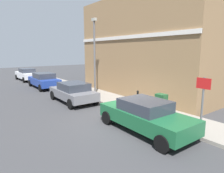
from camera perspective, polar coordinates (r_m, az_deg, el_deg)
The scene contains 11 objects.
ground at distance 10.09m, azimuth 3.55°, elevation -9.91°, with size 80.00×80.00×0.00m, color #38383A.
sidewalk at distance 15.90m, azimuth -4.98°, elevation -2.16°, with size 2.29×30.00×0.15m, color gray.
corner_building at distance 17.29m, azimuth 13.77°, elevation 10.86°, with size 8.06×11.55×7.51m.
car_green at distance 8.72m, azimuth 9.57°, elevation -8.19°, with size 1.98×4.47×1.41m.
car_grey at distance 13.73m, azimuth -11.22°, elevation -1.54°, with size 2.01×4.13×1.37m.
car_blue at distance 19.86m, azimuth -19.18°, elevation 1.77°, with size 1.95×4.44×1.45m.
car_white at distance 25.75m, azimuth -23.49°, elevation 3.28°, with size 1.89×4.41×1.46m.
utility_cabinet at distance 10.54m, azimuth 14.04°, elevation -5.43°, with size 0.46×0.61×1.15m.
bollard_near_cabinet at distance 11.78m, azimuth 7.45°, elevation -3.45°, with size 0.14×0.14×1.04m.
street_sign at distance 8.74m, azimuth 24.90°, elevation -2.66°, with size 0.08×0.60×2.30m.
lamppost at distance 15.08m, azimuth -5.08°, elevation 9.53°, with size 0.20×0.44×5.72m.
Camera 1 is at (-6.22, -7.15, 3.46)m, focal length 31.44 mm.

